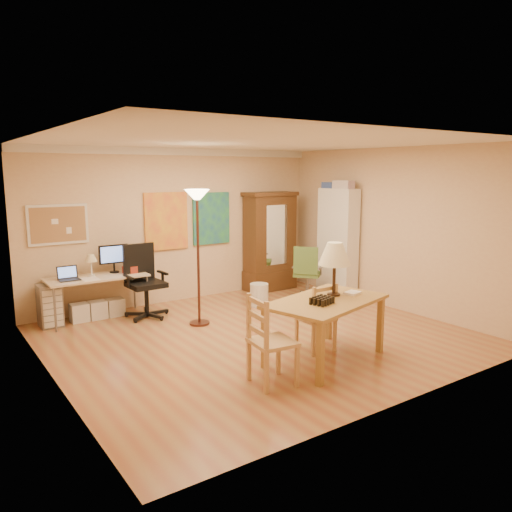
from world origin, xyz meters
TOP-DOWN VIEW (x-y plane):
  - floor at (0.00, 0.00)m, footprint 5.50×5.50m
  - crown_molding at (0.00, 2.46)m, footprint 5.50×0.08m
  - corkboard at (-2.05, 2.47)m, footprint 0.90×0.04m
  - art_panel_left at (-0.25, 2.47)m, footprint 0.80×0.04m
  - art_panel_right at (0.65, 2.47)m, footprint 0.75×0.04m
  - dining_table at (0.25, -1.14)m, footprint 1.71×1.27m
  - ladder_chair_back at (0.30, -0.89)m, footprint 0.42×0.41m
  - ladder_chair_left at (-0.82, -1.37)m, footprint 0.49×0.51m
  - torchiere_lamp at (-0.42, 0.99)m, footprint 0.37×0.37m
  - computer_desk at (-1.58, 2.15)m, footprint 1.51×0.66m
  - office_chair_black at (-0.94, 1.83)m, footprint 0.72×0.72m
  - office_chair_green at (1.94, 1.24)m, footprint 0.63×0.63m
  - drawer_cart at (-2.31, 2.17)m, footprint 0.32×0.38m
  - armoire at (1.82, 2.24)m, footprint 1.04×0.49m
  - bookshelf at (2.55, 1.11)m, footprint 0.30×0.80m
  - wastebin at (0.91, 1.31)m, footprint 0.32×0.32m

SIDE VIEW (x-z plane):
  - floor at x=0.00m, z-range 0.00..0.00m
  - wastebin at x=0.91m, z-range 0.00..0.40m
  - office_chair_green at x=1.94m, z-range -0.23..0.75m
  - office_chair_black at x=-0.94m, z-range -0.27..0.89m
  - drawer_cart at x=-2.31m, z-range 0.00..0.64m
  - ladder_chair_back at x=0.30m, z-range -0.03..0.87m
  - computer_desk at x=-1.58m, z-range -0.15..0.99m
  - ladder_chair_left at x=-0.82m, z-range -0.03..0.97m
  - armoire at x=1.82m, z-range -0.12..1.79m
  - dining_table at x=0.25m, z-range 0.19..1.63m
  - bookshelf at x=2.55m, z-range 0.00..1.99m
  - art_panel_left at x=-0.25m, z-range 0.95..1.95m
  - art_panel_right at x=0.65m, z-range 0.98..1.92m
  - corkboard at x=-2.05m, z-range 1.19..1.81m
  - torchiere_lamp at x=-0.42m, z-range 0.62..2.67m
  - crown_molding at x=0.00m, z-range 2.58..2.70m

